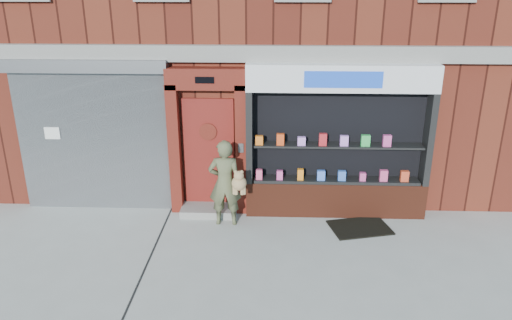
{
  "coord_description": "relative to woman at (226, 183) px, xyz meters",
  "views": [
    {
      "loc": [
        0.52,
        -7.25,
        4.52
      ],
      "look_at": [
        0.22,
        1.0,
        1.43
      ],
      "focal_mm": 35.0,
      "sensor_mm": 36.0,
      "label": 1
    }
  ],
  "objects": [
    {
      "name": "ground",
      "position": [
        0.36,
        -1.3,
        -0.85
      ],
      "size": [
        80.0,
        80.0,
        0.0
      ],
      "primitive_type": "plane",
      "color": "#9E9E99",
      "rests_on": "ground"
    },
    {
      "name": "pharmacy_bay",
      "position": [
        2.11,
        0.52,
        0.52
      ],
      "size": [
        3.5,
        0.41,
        3.0
      ],
      "color": "#5E2516",
      "rests_on": "ground"
    },
    {
      "name": "doormat",
      "position": [
        2.54,
        -0.1,
        -0.84
      ],
      "size": [
        1.24,
        1.0,
        0.03
      ],
      "primitive_type": "cube",
      "rotation": [
        0.0,
        0.0,
        0.24
      ],
      "color": "black",
      "rests_on": "ground"
    },
    {
      "name": "shutter_bay",
      "position": [
        -2.64,
        0.63,
        0.87
      ],
      "size": [
        3.1,
        0.3,
        3.04
      ],
      "color": "gray",
      "rests_on": "ground"
    },
    {
      "name": "red_door_bay",
      "position": [
        -0.39,
        0.56,
        0.61
      ],
      "size": [
        1.52,
        0.58,
        2.9
      ],
      "color": "#54150E",
      "rests_on": "ground"
    },
    {
      "name": "woman",
      "position": [
        0.0,
        0.0,
        0.0
      ],
      "size": [
        0.73,
        0.5,
        1.69
      ],
      "color": "#53583A",
      "rests_on": "ground"
    }
  ]
}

